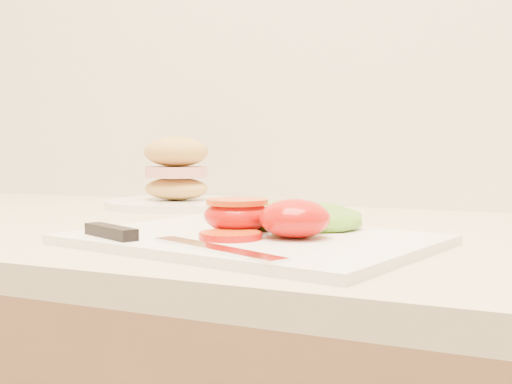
% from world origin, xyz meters
% --- Properties ---
extents(cutting_board, '(0.41, 0.33, 0.01)m').
position_xyz_m(cutting_board, '(-0.35, 1.54, 0.94)').
color(cutting_board, white).
rests_on(cutting_board, counter).
extents(tomato_half_dome, '(0.07, 0.07, 0.04)m').
position_xyz_m(tomato_half_dome, '(-0.30, 1.54, 0.96)').
color(tomato_half_dome, red).
rests_on(tomato_half_dome, cutting_board).
extents(tomato_half_cut, '(0.07, 0.07, 0.04)m').
position_xyz_m(tomato_half_cut, '(-0.37, 1.55, 0.96)').
color(tomato_half_cut, red).
rests_on(tomato_half_cut, cutting_board).
extents(tomato_slice_0, '(0.06, 0.06, 0.01)m').
position_xyz_m(tomato_slice_0, '(-0.36, 1.51, 0.94)').
color(tomato_slice_0, '#D05D16').
rests_on(tomato_slice_0, cutting_board).
extents(lettuce_leaf_0, '(0.17, 0.15, 0.03)m').
position_xyz_m(lettuce_leaf_0, '(-0.35, 1.62, 0.95)').
color(lettuce_leaf_0, '#659C29').
rests_on(lettuce_leaf_0, cutting_board).
extents(lettuce_leaf_1, '(0.15, 0.14, 0.03)m').
position_xyz_m(lettuce_leaf_1, '(-0.30, 1.61, 0.95)').
color(lettuce_leaf_1, '#659C29').
rests_on(lettuce_leaf_1, cutting_board).
extents(knife, '(0.26, 0.10, 0.01)m').
position_xyz_m(knife, '(-0.42, 1.45, 0.94)').
color(knife, silver).
rests_on(knife, cutting_board).
extents(sandwich_plate, '(0.25, 0.25, 0.12)m').
position_xyz_m(sandwich_plate, '(-0.65, 1.88, 0.97)').
color(sandwich_plate, white).
rests_on(sandwich_plate, counter).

